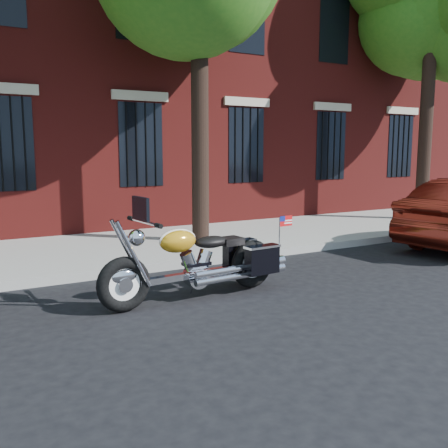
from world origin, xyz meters
TOP-DOWN VIEW (x-y plane):
  - ground at (0.00, 0.00)m, footprint 120.00×120.00m
  - curb at (0.00, 1.38)m, footprint 40.00×0.16m
  - sidewalk at (0.00, 3.26)m, footprint 40.00×3.60m
  - building at (0.00, 10.06)m, footprint 26.00×10.08m
  - motorcycle at (-1.16, -0.40)m, footprint 2.94×0.95m

SIDE VIEW (x-z plane):
  - ground at x=0.00m, z-range 0.00..0.00m
  - curb at x=0.00m, z-range 0.00..0.15m
  - sidewalk at x=0.00m, z-range 0.00..0.15m
  - motorcycle at x=-1.16m, z-range -0.24..1.24m
  - building at x=0.00m, z-range 0.00..12.00m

